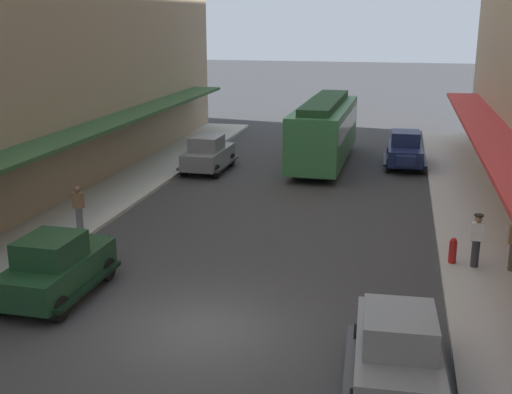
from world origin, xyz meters
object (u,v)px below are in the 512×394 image
parked_car_3 (56,265)px  pedestrian_0 (477,240)px  streetcar (324,129)px  fire_hydrant (453,250)px  parked_car_0 (397,348)px  pedestrian_2 (79,208)px  parked_car_1 (405,149)px  parked_car_2 (208,153)px

parked_car_3 → pedestrian_0: parked_car_3 is taller
streetcar → fire_hydrant: bearing=-67.2°
parked_car_0 → pedestrian_2: bearing=146.0°
streetcar → pedestrian_0: 15.15m
streetcar → fire_hydrant: size_ratio=11.76×
parked_car_0 → parked_car_1: same height
parked_car_1 → pedestrian_0: (2.15, -14.02, 0.07)m
parked_car_3 → fire_hydrant: (10.88, 4.71, -0.38)m
parked_car_3 → streetcar: streetcar is taller
pedestrian_0 → pedestrian_2: size_ratio=1.02×
parked_car_2 → fire_hydrant: parked_car_2 is taller
fire_hydrant → pedestrian_2: pedestrian_2 is taller
pedestrian_0 → pedestrian_2: pedestrian_0 is taller
parked_car_0 → streetcar: streetcar is taller
pedestrian_0 → pedestrian_2: (-13.47, 0.43, -0.02)m
parked_car_1 → fire_hydrant: (1.50, -13.85, -0.38)m
parked_car_1 → parked_car_3: same height
fire_hydrant → streetcar: bearing=112.8°
parked_car_2 → parked_car_3: (0.31, -15.37, 0.00)m
parked_car_3 → streetcar: size_ratio=0.44×
pedestrian_0 → fire_hydrant: bearing=165.1°
parked_car_2 → pedestrian_0: 16.04m
parked_car_2 → parked_car_3: bearing=-88.9°
streetcar → fire_hydrant: (5.70, -13.55, -1.34)m
parked_car_0 → fire_hydrant: bearing=77.6°
fire_hydrant → pedestrian_2: (-12.82, 0.26, 0.43)m
parked_car_1 → fire_hydrant: parked_car_1 is taller
parked_car_0 → parked_car_2: size_ratio=1.01×
parked_car_1 → streetcar: (-4.20, -0.30, 0.96)m
streetcar → pedestrian_0: bearing=-65.2°
parked_car_2 → parked_car_1: bearing=18.3°
parked_car_3 → streetcar: (5.18, 18.27, 0.96)m
parked_car_3 → fire_hydrant: size_ratio=5.22×
fire_hydrant → pedestrian_0: bearing=-14.9°
pedestrian_0 → parked_car_2: bearing=137.5°
parked_car_1 → fire_hydrant: bearing=-83.8°
parked_car_1 → pedestrian_0: bearing=-81.3°
parked_car_0 → pedestrian_2: (-11.21, 7.57, 0.05)m
parked_car_3 → fire_hydrant: parked_car_3 is taller
streetcar → pedestrian_2: streetcar is taller
parked_car_2 → streetcar: 6.28m
parked_car_0 → streetcar: size_ratio=0.45×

